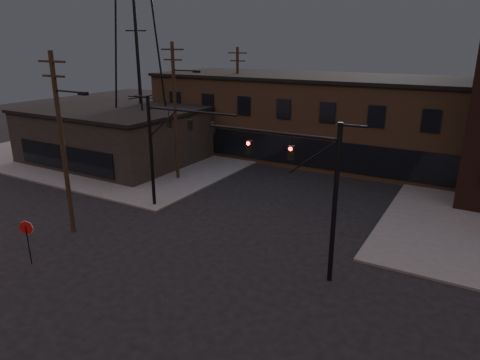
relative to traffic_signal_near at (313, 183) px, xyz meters
name	(u,v)px	position (x,y,z in m)	size (l,w,h in m)	color
ground	(171,286)	(-5.36, -4.50, -4.93)	(140.00, 140.00, 0.00)	black
sidewalk_nw	(142,145)	(-27.36, 17.50, -4.86)	(30.00, 30.00, 0.15)	#474744
building_row	(347,120)	(-5.36, 23.50, -0.93)	(40.00, 12.00, 8.00)	brown
building_left	(114,136)	(-25.36, 11.50, -2.43)	(16.00, 12.00, 5.00)	black
traffic_signal_near	(313,183)	(0.00, 0.00, 0.00)	(7.12, 0.24, 8.00)	black
traffic_signal_far	(165,141)	(-12.07, 3.50, 0.08)	(7.12, 0.24, 8.00)	black
stop_sign	(27,232)	(-13.36, -6.49, -3.09)	(0.72, 0.33, 2.48)	black
utility_pole_near	(63,141)	(-14.79, -2.50, 0.94)	(3.70, 0.28, 11.00)	black
utility_pole_mid	(176,109)	(-15.79, 9.50, 1.19)	(3.70, 0.28, 11.50)	black
utility_pole_far	(238,97)	(-16.86, 21.50, 0.85)	(2.20, 0.28, 11.00)	black
transmission_tower	(136,31)	(-23.36, 13.50, 7.57)	(7.00, 7.00, 25.00)	black
car_crossing	(331,157)	(-5.88, 20.99, -4.27)	(1.41, 4.03, 1.33)	black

